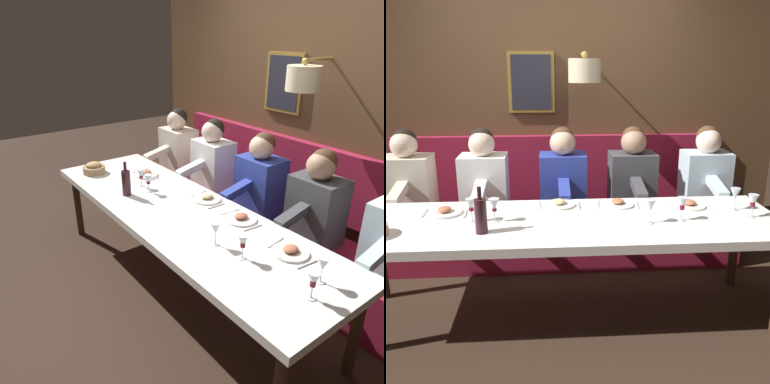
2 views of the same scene
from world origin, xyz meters
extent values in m
plane|color=#332319|center=(0.00, 0.00, 0.00)|extent=(12.00, 12.00, 0.00)
cube|color=silver|center=(0.00, 0.00, 0.71)|extent=(0.90, 2.98, 0.06)
cylinder|color=#352416|center=(0.35, -1.39, 0.34)|extent=(0.07, 0.07, 0.68)
cube|color=maroon|center=(0.89, 0.00, 0.23)|extent=(0.52, 3.18, 0.45)
cube|color=brown|center=(1.48, 0.00, 1.45)|extent=(0.10, 4.38, 2.90)
cube|color=maroon|center=(1.39, 0.00, 0.77)|extent=(0.10, 3.18, 0.64)
cube|color=olive|center=(1.42, 0.24, 1.59)|extent=(0.04, 0.43, 0.56)
cube|color=#23232D|center=(1.40, 0.24, 1.59)|extent=(0.01, 0.37, 0.50)
cylinder|color=#A37F38|center=(1.25, -0.23, 1.84)|extent=(0.35, 0.02, 0.02)
cylinder|color=beige|center=(1.08, -0.23, 1.70)|extent=(0.28, 0.28, 0.20)
sphere|color=#A37F38|center=(1.08, -0.23, 1.83)|extent=(0.06, 0.06, 0.06)
cube|color=silver|center=(0.89, -1.31, 0.73)|extent=(0.30, 0.40, 0.56)
sphere|color=beige|center=(0.87, -1.31, 1.11)|extent=(0.22, 0.22, 0.22)
sphere|color=#4C331E|center=(0.90, -1.31, 1.14)|extent=(0.20, 0.20, 0.20)
cube|color=silver|center=(0.60, -1.31, 0.77)|extent=(0.33, 0.09, 0.14)
cube|color=#3D3D42|center=(0.89, -0.64, 0.73)|extent=(0.30, 0.40, 0.56)
sphere|color=#A37A60|center=(0.87, -0.64, 1.11)|extent=(0.22, 0.22, 0.22)
sphere|color=#4C331E|center=(0.90, -0.64, 1.14)|extent=(0.20, 0.20, 0.20)
cube|color=#3D3D42|center=(0.60, -0.64, 0.77)|extent=(0.33, 0.09, 0.14)
cube|color=#283893|center=(0.89, -0.03, 0.73)|extent=(0.30, 0.40, 0.56)
sphere|color=#D1A889|center=(0.87, -0.03, 1.11)|extent=(0.22, 0.22, 0.22)
sphere|color=#4C331E|center=(0.90, -0.03, 1.14)|extent=(0.20, 0.20, 0.20)
cube|color=#283893|center=(0.60, -0.03, 0.77)|extent=(0.33, 0.09, 0.14)
cube|color=white|center=(0.89, 0.65, 0.73)|extent=(0.30, 0.40, 0.56)
sphere|color=beige|center=(0.87, 0.65, 1.11)|extent=(0.22, 0.22, 0.22)
sphere|color=black|center=(0.90, 0.65, 1.14)|extent=(0.20, 0.20, 0.20)
cube|color=white|center=(0.60, 0.65, 0.77)|extent=(0.33, 0.09, 0.14)
cube|color=beige|center=(0.89, 1.29, 0.73)|extent=(0.30, 0.40, 0.56)
sphere|color=beige|center=(0.87, 1.29, 1.11)|extent=(0.22, 0.22, 0.22)
sphere|color=black|center=(0.90, 1.29, 1.14)|extent=(0.20, 0.20, 0.20)
cube|color=beige|center=(0.60, 1.29, 0.77)|extent=(0.33, 0.09, 0.14)
cylinder|color=silver|center=(0.18, 0.83, 0.75)|extent=(0.24, 0.24, 0.01)
ellipsoid|color=#B76647|center=(0.18, 0.83, 0.77)|extent=(0.11, 0.09, 0.04)
cube|color=silver|center=(0.16, 0.69, 0.74)|extent=(0.17, 0.03, 0.01)
cube|color=silver|center=(0.20, 0.98, 0.74)|extent=(0.18, 0.02, 0.01)
cylinder|color=silver|center=(0.21, -0.94, 0.75)|extent=(0.24, 0.24, 0.01)
ellipsoid|color=#B76647|center=(0.21, -0.94, 0.77)|extent=(0.11, 0.09, 0.04)
cube|color=silver|center=(0.19, -1.09, 0.74)|extent=(0.17, 0.03, 0.01)
cube|color=silver|center=(0.23, -0.80, 0.74)|extent=(0.18, 0.04, 0.01)
cylinder|color=silver|center=(0.30, 0.02, 0.75)|extent=(0.24, 0.24, 0.01)
ellipsoid|color=#D1BC84|center=(0.30, 0.02, 0.77)|extent=(0.11, 0.09, 0.04)
cube|color=silver|center=(0.28, -0.12, 0.74)|extent=(0.17, 0.02, 0.01)
cube|color=silver|center=(0.32, 0.17, 0.74)|extent=(0.18, 0.03, 0.01)
cylinder|color=white|center=(0.28, -0.42, 0.75)|extent=(0.24, 0.24, 0.01)
ellipsoid|color=#B76647|center=(0.28, -0.42, 0.77)|extent=(0.11, 0.09, 0.04)
cube|color=silver|center=(0.26, -0.56, 0.74)|extent=(0.17, 0.03, 0.01)
cube|color=silver|center=(0.30, -0.27, 0.74)|extent=(0.18, 0.03, 0.01)
cylinder|color=silver|center=(-0.10, -0.57, 0.74)|extent=(0.06, 0.06, 0.00)
cylinder|color=silver|center=(-0.10, -0.57, 0.78)|extent=(0.01, 0.01, 0.07)
cone|color=silver|center=(-0.10, -0.57, 0.86)|extent=(0.07, 0.07, 0.08)
cylinder|color=silver|center=(0.12, -1.24, 0.74)|extent=(0.06, 0.06, 0.00)
cylinder|color=silver|center=(0.12, -1.24, 0.78)|extent=(0.01, 0.01, 0.07)
cone|color=silver|center=(0.12, -1.24, 0.86)|extent=(0.07, 0.07, 0.08)
cylinder|color=silver|center=(-0.01, 0.46, 0.74)|extent=(0.06, 0.06, 0.00)
cylinder|color=silver|center=(-0.01, 0.46, 0.78)|extent=(0.01, 0.01, 0.07)
cone|color=silver|center=(-0.01, 0.46, 0.86)|extent=(0.07, 0.07, 0.08)
cylinder|color=maroon|center=(-0.01, 0.46, 0.83)|extent=(0.03, 0.03, 0.02)
cylinder|color=silver|center=(-0.04, -1.29, 0.74)|extent=(0.06, 0.06, 0.00)
cylinder|color=silver|center=(-0.04, -1.29, 0.78)|extent=(0.01, 0.01, 0.07)
cone|color=silver|center=(-0.04, -1.29, 0.86)|extent=(0.07, 0.07, 0.08)
cylinder|color=maroon|center=(-0.04, -1.29, 0.84)|extent=(0.03, 0.03, 0.03)
cylinder|color=silver|center=(0.01, 0.61, 0.74)|extent=(0.06, 0.06, 0.00)
cylinder|color=silver|center=(0.01, 0.61, 0.78)|extent=(0.01, 0.01, 0.07)
cone|color=silver|center=(0.01, 0.61, 0.86)|extent=(0.07, 0.07, 0.08)
cylinder|color=maroon|center=(0.01, 0.61, 0.83)|extent=(0.03, 0.03, 0.02)
cylinder|color=silver|center=(-0.07, -0.79, 0.74)|extent=(0.06, 0.06, 0.00)
cylinder|color=silver|center=(-0.07, -0.79, 0.78)|extent=(0.01, 0.01, 0.07)
cone|color=silver|center=(-0.07, -0.79, 0.86)|extent=(0.07, 0.07, 0.08)
cylinder|color=maroon|center=(-0.07, -0.79, 0.84)|extent=(0.03, 0.03, 0.03)
cylinder|color=#33191E|center=(-0.19, 0.52, 0.85)|extent=(0.08, 0.08, 0.22)
cylinder|color=#33191E|center=(-0.19, 0.52, 1.00)|extent=(0.03, 0.03, 0.08)
camera|label=1|loc=(-1.52, -2.20, 2.07)|focal=34.94mm
camera|label=2|loc=(-2.67, 0.09, 1.75)|focal=39.34mm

